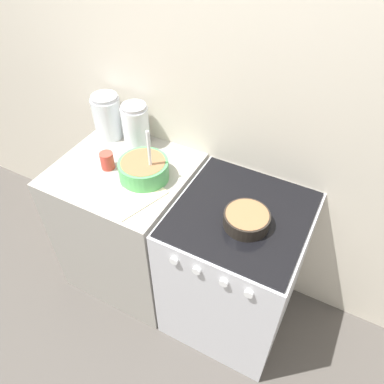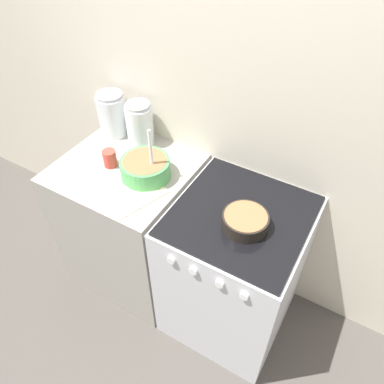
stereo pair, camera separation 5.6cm
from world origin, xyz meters
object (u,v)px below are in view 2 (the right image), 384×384
at_px(baking_pan, 245,221).
at_px(storage_jar_left, 113,117).
at_px(tin_can, 110,158).
at_px(stove, 234,270).
at_px(storage_jar_middle, 140,127).
at_px(mixing_bowl, 145,167).

xyz_separation_m(baking_pan, storage_jar_left, (-0.98, 0.29, 0.07)).
xyz_separation_m(baking_pan, tin_can, (-0.80, 0.03, 0.01)).
distance_m(stove, baking_pan, 0.49).
bearing_deg(storage_jar_middle, baking_pan, -20.14).
distance_m(mixing_bowl, storage_jar_left, 0.45).
height_order(stove, mixing_bowl, mixing_bowl).
bearing_deg(storage_jar_middle, tin_can, -94.75).
relative_size(mixing_bowl, storage_jar_left, 1.18).
bearing_deg(baking_pan, storage_jar_middle, 159.86).
bearing_deg(tin_can, storage_jar_middle, 85.25).
bearing_deg(tin_can, mixing_bowl, 6.18).
distance_m(stove, mixing_bowl, 0.74).
bearing_deg(tin_can, stove, 1.83).
height_order(mixing_bowl, baking_pan, mixing_bowl).
xyz_separation_m(stove, storage_jar_left, (-0.93, 0.23, 0.56)).
height_order(storage_jar_middle, tin_can, storage_jar_middle).
distance_m(storage_jar_left, tin_can, 0.31).
bearing_deg(tin_can, baking_pan, -2.48).
height_order(stove, storage_jar_left, storage_jar_left).
relative_size(stove, mixing_bowl, 2.96).
distance_m(stove, tin_can, 0.91).
height_order(storage_jar_left, tin_can, storage_jar_left).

